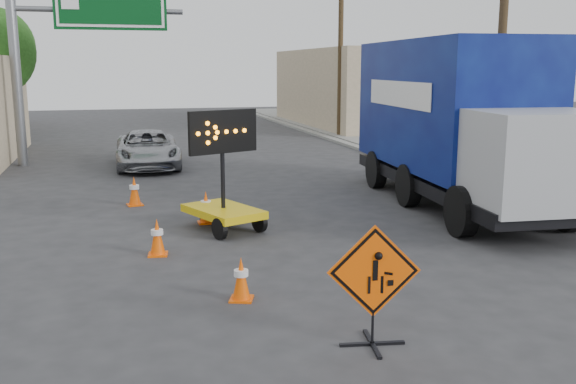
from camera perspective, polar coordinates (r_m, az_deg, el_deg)
name	(u,v)px	position (r m, az deg, el deg)	size (l,w,h in m)	color
ground	(386,350)	(8.60, 8.68, -13.69)	(100.00, 100.00, 0.00)	#2D2D30
curb_right	(400,161)	(24.71, 9.90, 2.71)	(0.40, 60.00, 0.12)	gray
sidewalk_right	(454,159)	(25.77, 14.55, 2.90)	(4.00, 60.00, 0.15)	gray
building_right_far	(383,88)	(40.53, 8.45, 9.15)	(10.00, 14.00, 4.60)	#C2AB8C
highway_gantry	(73,25)	(25.14, -18.53, 13.92)	(6.18, 0.38, 6.90)	slate
utility_pole_near	(503,29)	(20.51, 18.54, 13.60)	(1.80, 0.26, 9.00)	#42301C
utility_pole_far	(341,44)	(33.10, 4.70, 12.95)	(1.80, 0.26, 9.00)	#42301C
construction_sign	(374,283)	(8.39, 7.63, -7.99)	(1.21, 0.86, 1.62)	black
arrow_board	(223,203)	(14.30, -5.78, -1.00)	(1.76, 2.16, 2.67)	gold
pickup_truck	(148,149)	(23.76, -12.37, 3.75)	(2.19, 4.74, 1.32)	#9EA0A5
box_truck	(457,132)	(17.22, 14.78, 5.22)	(3.45, 9.18, 4.27)	black
cone_a	(241,279)	(10.08, -4.18, -7.69)	(0.45, 0.45, 0.69)	#F75405
cone_b	(157,237)	(12.63, -11.55, -3.94)	(0.41, 0.41, 0.72)	#F75405
cone_c	(206,207)	(15.01, -7.30, -1.35)	(0.39, 0.39, 0.76)	#F75405
cone_d	(134,191)	(17.28, -13.49, 0.10)	(0.45, 0.45, 0.77)	#F75405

